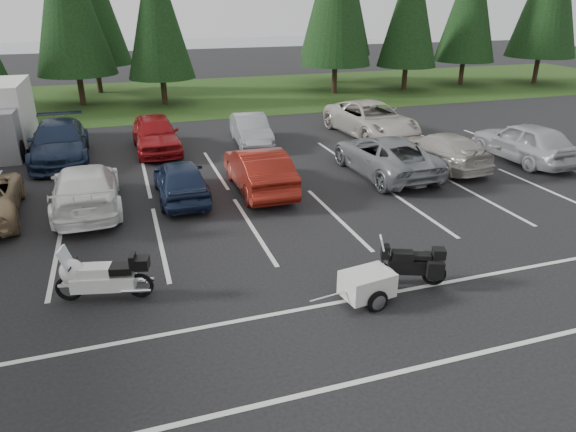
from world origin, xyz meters
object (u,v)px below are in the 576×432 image
(car_near_7, at_px, (440,150))
(car_far_2, at_px, (156,134))
(car_near_4, at_px, (181,179))
(car_far_3, at_px, (251,130))
(touring_motorcycle, at_px, (103,273))
(car_far_4, at_px, (371,119))
(adventure_motorcycle, at_px, (408,261))
(car_near_6, at_px, (385,155))
(car_far_1, at_px, (59,142))
(car_near_3, at_px, (86,188))
(cargo_trailer, at_px, (367,287))
(car_near_8, at_px, (525,142))
(car_near_5, at_px, (259,170))

(car_near_7, bearing_deg, car_far_2, -34.02)
(car_near_4, bearing_deg, car_far_3, -123.24)
(car_near_4, distance_m, touring_motorcycle, 6.35)
(car_far_4, distance_m, adventure_motorcycle, 14.44)
(car_near_6, height_order, car_far_1, car_far_1)
(car_near_7, bearing_deg, car_near_3, -3.25)
(car_near_7, xyz_separation_m, car_far_2, (-10.67, 5.86, 0.11))
(car_far_1, distance_m, cargo_trailer, 15.68)
(car_near_8, xyz_separation_m, car_far_1, (-18.34, 6.08, -0.03))
(car_near_7, xyz_separation_m, car_far_3, (-6.39, 5.68, -0.01))
(car_near_4, relative_size, car_near_8, 0.83)
(car_near_4, height_order, adventure_motorcycle, car_near_4)
(car_far_1, height_order, adventure_motorcycle, car_far_1)
(car_near_5, relative_size, adventure_motorcycle, 2.26)
(car_near_3, distance_m, touring_motorcycle, 5.84)
(car_near_5, height_order, car_far_1, car_far_1)
(touring_motorcycle, relative_size, adventure_motorcycle, 1.17)
(car_far_3, xyz_separation_m, adventure_motorcycle, (0.34, -13.51, -0.05))
(car_near_3, bearing_deg, touring_motorcycle, 93.80)
(car_near_8, distance_m, touring_motorcycle, 17.59)
(car_near_3, relative_size, car_near_5, 1.09)
(car_near_8, distance_m, car_far_4, 7.16)
(car_far_1, height_order, car_far_3, car_far_1)
(car_near_4, bearing_deg, car_far_4, -149.72)
(car_far_1, relative_size, adventure_motorcycle, 2.68)
(car_far_2, height_order, car_far_4, car_far_4)
(car_near_4, distance_m, car_near_7, 10.39)
(car_near_6, relative_size, car_far_2, 1.14)
(car_near_6, relative_size, car_far_1, 0.97)
(car_near_5, bearing_deg, car_near_8, -179.71)
(car_near_8, xyz_separation_m, car_far_2, (-14.41, 6.30, -0.03))
(car_far_4, xyz_separation_m, cargo_trailer, (-6.92, -13.66, -0.44))
(car_near_7, relative_size, car_far_2, 1.01)
(car_near_4, bearing_deg, cargo_trailer, 111.66)
(car_near_8, bearing_deg, car_far_4, -56.90)
(car_near_6, bearing_deg, touring_motorcycle, 29.45)
(car_near_3, xyz_separation_m, car_near_8, (17.11, 0.03, 0.09))
(adventure_motorcycle, bearing_deg, car_near_8, 59.01)
(car_near_6, height_order, car_far_2, car_far_2)
(car_far_2, relative_size, cargo_trailer, 2.90)
(car_near_7, xyz_separation_m, car_near_8, (3.74, -0.43, 0.14))
(car_near_5, relative_size, car_far_1, 0.84)
(car_near_7, xyz_separation_m, adventure_motorcycle, (-6.05, -7.83, -0.06))
(car_near_5, xyz_separation_m, car_far_3, (1.28, 6.11, -0.09))
(car_near_3, bearing_deg, car_far_1, -79.95)
(car_far_2, xyz_separation_m, car_far_4, (10.31, -0.43, 0.02))
(car_near_4, distance_m, car_near_5, 2.71)
(car_far_1, bearing_deg, car_far_2, 1.58)
(car_far_3, bearing_deg, car_near_3, -134.49)
(car_near_3, bearing_deg, car_far_4, -156.95)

